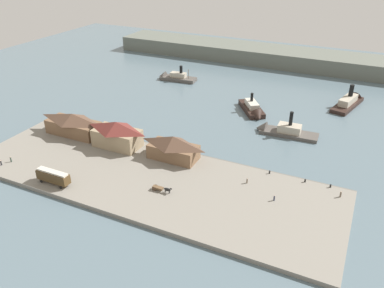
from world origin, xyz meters
TOP-DOWN VIEW (x-y plane):
  - ground_plane at (0.00, 0.00)m, footprint 320.00×320.00m
  - quay_promenade at (0.00, -22.00)m, footprint 110.00×36.00m
  - seawall_edge at (0.00, -3.60)m, footprint 110.00×0.80m
  - ferry_shed_east_terminal at (-37.25, -9.03)m, footprint 19.39×8.10m
  - ferry_shed_customs_shed at (-18.41, -9.94)m, footprint 15.47×8.41m
  - ferry_shed_central_terminal at (1.83, -9.16)m, footprint 15.36×7.79m
  - street_tram at (-21.57, -35.90)m, footprint 10.11×2.78m
  - horse_cart at (7.31, -26.38)m, footprint 5.87×1.32m
  - pedestrian_walking_east at (35.78, -17.44)m, footprint 0.40×0.40m
  - pedestrian_by_tram at (-41.86, -32.51)m, footprint 0.44×0.44m
  - pedestrian_at_waters_edge at (26.83, -12.69)m, footprint 0.40×0.40m
  - pedestrian_walking_west at (51.17, -8.38)m, footprint 0.43×0.43m
  - pedestrian_near_west_shed at (-42.96, -35.20)m, footprint 0.41×0.41m
  - mooring_post_center_west at (48.16, -4.89)m, footprint 0.44×0.44m
  - mooring_post_center_east at (41.37, -5.21)m, footprint 0.44×0.44m
  - mooring_post_west at (31.19, -5.14)m, footprint 0.44×0.44m
  - ferry_departing_north at (46.55, 63.84)m, footprint 11.65×24.52m
  - ferry_approaching_west at (26.94, 24.38)m, footprint 22.07×7.24m
  - ferry_moored_east at (-34.95, 60.60)m, footprint 19.47×7.71m
  - ferry_near_quay at (12.80, 37.72)m, footprint 15.46×18.72m
  - far_headland at (0.00, 110.00)m, footprint 180.00×24.00m

SIDE VIEW (x-z plane):
  - ground_plane at x=0.00m, z-range 0.00..0.00m
  - seawall_edge at x=0.00m, z-range 0.00..1.00m
  - quay_promenade at x=0.00m, z-range 0.00..1.20m
  - ferry_approaching_west at x=26.94m, z-range -4.34..6.80m
  - ferry_moored_east at x=-34.95m, z-range -3.46..5.97m
  - ferry_near_quay at x=12.80m, z-range -3.22..6.00m
  - ferry_departing_north at x=46.55m, z-range -4.01..7.01m
  - mooring_post_center_west at x=48.16m, z-range 1.20..2.10m
  - mooring_post_center_east at x=41.37m, z-range 1.20..2.10m
  - mooring_post_west at x=31.19m, z-range 1.20..2.10m
  - pedestrian_at_waters_edge at x=26.83m, z-range 1.13..2.73m
  - pedestrian_walking_east at x=35.78m, z-range 1.13..2.75m
  - pedestrian_near_west_shed at x=-42.96m, z-range 1.13..2.78m
  - pedestrian_walking_west at x=51.17m, z-range 1.12..2.87m
  - pedestrian_by_tram at x=-41.86m, z-range 1.12..2.90m
  - horse_cart at x=7.31m, z-range 1.19..3.06m
  - street_tram at x=-21.57m, z-range 1.56..5.61m
  - far_headland at x=0.00m, z-range 0.00..8.00m
  - ferry_shed_central_terminal at x=1.83m, z-range 1.26..8.79m
  - ferry_shed_east_terminal at x=-37.25m, z-range 1.26..8.85m
  - ferry_shed_customs_shed at x=-18.41m, z-range 1.27..9.91m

